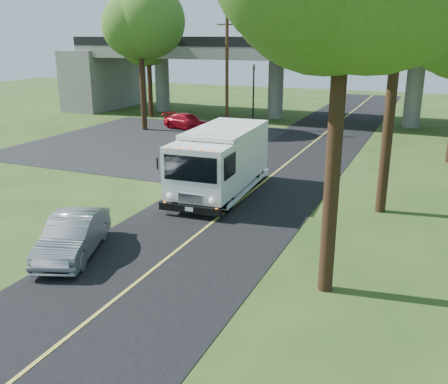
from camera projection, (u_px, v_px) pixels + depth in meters
The scene contains 13 objects.
ground at pixel (153, 270), 16.46m from camera, with size 120.00×120.00×0.00m, color #274518.
road at pixel (255, 189), 25.22m from camera, with size 7.00×90.00×0.02m, color black.
parking_lot at pixel (151, 142), 36.38m from camera, with size 16.00×18.00×0.01m, color black.
lane_line at pixel (255, 188), 25.21m from camera, with size 0.12×90.00×0.01m, color gold.
overpass at pixel (343, 70), 43.13m from camera, with size 54.00×10.00×7.30m.
traffic_signal at pixel (253, 90), 40.54m from camera, with size 0.18×0.22×5.20m.
utility_pole at pixel (227, 73), 38.94m from camera, with size 1.60×0.26×9.00m.
tree_left_lot at pixel (141, 29), 38.42m from camera, with size 5.60×5.50×10.50m.
tree_left_far at pixel (149, 35), 44.94m from camera, with size 5.26×5.16×9.89m.
step_van at pixel (221, 160), 23.88m from camera, with size 3.17×7.70×3.18m.
red_sedan at pixel (187, 122), 41.08m from camera, with size 1.75×4.31×1.25m, color #A10917.
silver_sedan at pixel (73, 235), 17.45m from camera, with size 1.52×4.37×1.44m, color gray.
pedestrian at pixel (212, 153), 29.03m from camera, with size 0.64×0.42×1.75m, color gray.
Camera 1 is at (8.06, -12.78, 7.41)m, focal length 40.00 mm.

